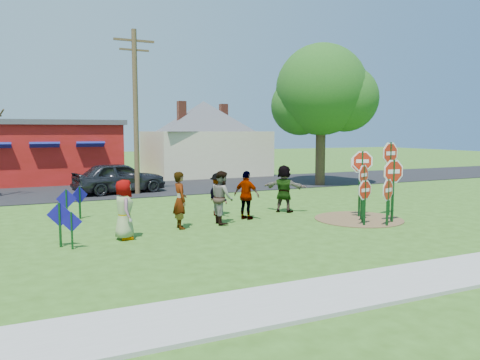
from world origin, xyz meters
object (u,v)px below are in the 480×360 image
at_px(suv, 119,177).
at_px(leafy_tree, 323,95).
at_px(stop_sign_b, 360,168).
at_px(person_a, 124,210).
at_px(stop_sign_c, 362,169).
at_px(stop_sign_a, 365,193).
at_px(utility_pole, 136,109).
at_px(person_b, 180,200).
at_px(stop_sign_d, 390,160).

xyz_separation_m(suv, leafy_tree, (11.65, -1.33, 4.51)).
bearing_deg(stop_sign_b, person_a, -165.04).
bearing_deg(leafy_tree, stop_sign_c, -117.22).
relative_size(stop_sign_a, utility_pole, 0.21).
xyz_separation_m(person_b, suv, (-0.21, 9.75, -0.11)).
distance_m(stop_sign_d, person_a, 9.94).
bearing_deg(stop_sign_a, leafy_tree, 48.53).
height_order(stop_sign_c, suv, stop_sign_c).
xyz_separation_m(utility_pole, leafy_tree, (10.89, -0.59, 1.01)).
bearing_deg(person_a, suv, -9.11).
distance_m(stop_sign_c, stop_sign_d, 1.50).
bearing_deg(stop_sign_a, stop_sign_c, 42.91).
relative_size(stop_sign_c, stop_sign_d, 0.89).
bearing_deg(stop_sign_a, person_a, 155.88).
bearing_deg(person_b, stop_sign_d, -96.92).
xyz_separation_m(stop_sign_c, person_b, (-6.41, 1.35, -0.92)).
height_order(stop_sign_c, person_a, stop_sign_c).
xyz_separation_m(stop_sign_a, stop_sign_c, (0.58, 0.88, 0.74)).
bearing_deg(stop_sign_c, stop_sign_d, 40.69).
bearing_deg(stop_sign_b, stop_sign_a, -107.83).
bearing_deg(utility_pole, stop_sign_a, -64.82).
bearing_deg(stop_sign_c, utility_pole, 152.66).
distance_m(stop_sign_c, person_a, 8.47).
relative_size(stop_sign_a, person_a, 0.95).
bearing_deg(stop_sign_b, stop_sign_c, -107.17).
distance_m(stop_sign_d, suv, 13.64).
height_order(utility_pole, leafy_tree, leafy_tree).
height_order(stop_sign_d, person_b, stop_sign_d).
bearing_deg(stop_sign_d, utility_pole, 116.59).
relative_size(stop_sign_c, suv, 0.57).
distance_m(stop_sign_a, stop_sign_b, 1.82).
xyz_separation_m(stop_sign_d, person_a, (-9.85, 0.37, -1.25)).
relative_size(stop_sign_d, person_b, 1.56).
distance_m(stop_sign_b, person_b, 6.85).
bearing_deg(stop_sign_d, stop_sign_a, -161.47).
xyz_separation_m(person_a, suv, (1.77, 10.54, -0.06)).
height_order(person_b, utility_pole, utility_pole).
bearing_deg(suv, person_a, 160.71).
bearing_deg(stop_sign_b, utility_pole, 137.39).
bearing_deg(suv, stop_sign_b, -156.40).
bearing_deg(person_b, suv, 2.65).
bearing_deg(stop_sign_c, stop_sign_b, 90.83).
xyz_separation_m(stop_sign_c, suv, (-6.62, 11.10, -1.03)).
bearing_deg(stop_sign_b, leafy_tree, 78.25).
relative_size(stop_sign_a, person_b, 0.90).
relative_size(stop_sign_b, utility_pole, 0.31).
xyz_separation_m(stop_sign_b, stop_sign_c, (-0.34, -0.53, 0.02)).
xyz_separation_m(person_a, person_b, (1.98, 0.79, 0.05)).
bearing_deg(stop_sign_d, person_b, 162.50).
relative_size(stop_sign_a, stop_sign_b, 0.66).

